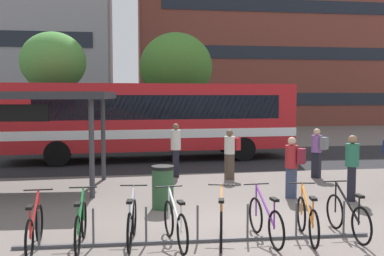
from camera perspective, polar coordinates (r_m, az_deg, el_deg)
ground at (r=9.18m, az=7.90°, el=-13.05°), size 200.00×200.00×0.00m
bus_lane_asphalt at (r=19.15m, az=-0.87°, el=-3.97°), size 80.00×7.20×0.01m
city_bus at (r=18.84m, az=-5.50°, el=1.29°), size 12.14×3.18×3.20m
bike_rack at (r=8.46m, az=0.71°, el=-13.87°), size 6.61×0.27×0.70m
parked_bicycle_red_0 at (r=8.40m, az=-19.55°, el=-12.17°), size 0.52×1.72×0.99m
parked_bicycle_green_1 at (r=8.39m, az=-14.08°, el=-12.07°), size 0.52×1.72×0.99m
parked_bicycle_silver_2 at (r=8.40m, az=-7.72°, el=-11.96°), size 0.52×1.72×0.99m
parked_bicycle_white_3 at (r=8.25m, az=-2.16°, el=-12.23°), size 0.52×1.71×0.99m
parked_bicycle_orange_4 at (r=8.40m, az=3.77°, el=-11.93°), size 0.57×1.69×0.99m
parked_bicycle_purple_5 at (r=8.57m, az=9.40°, el=-11.65°), size 0.52×1.72×0.99m
parked_bicycle_orange_6 at (r=8.81m, az=14.58°, el=-11.29°), size 0.52×1.71×0.99m
parked_bicycle_black_7 at (r=9.22m, az=19.32°, el=-10.69°), size 0.52×1.72×0.99m
commuter_teal_pack_0 at (r=14.88m, az=-2.11°, el=-2.31°), size 0.35×0.53×1.79m
commuter_red_pack_1 at (r=14.47m, az=4.96°, el=-2.92°), size 0.60×0.49×1.62m
commuter_navy_pack_4 at (r=12.20m, az=19.86°, el=-4.21°), size 0.54×0.61×1.70m
commuter_maroon_pack_5 at (r=12.06m, az=12.82°, el=-4.42°), size 0.61×0.54×1.63m
commuter_grey_pack_6 at (r=15.18m, az=15.82°, el=-2.67°), size 0.57×0.60×1.64m
trash_bin at (r=10.79m, az=-3.77°, el=-7.57°), size 0.55×0.55×1.03m
street_tree_0 at (r=25.17m, az=-2.07°, el=7.77°), size 4.07×4.07×6.24m
street_tree_1 at (r=23.62m, az=-17.37°, el=8.05°), size 3.26×3.26×5.91m
building_left_wing at (r=39.69m, az=-23.31°, el=11.87°), size 17.33×11.73×16.54m
building_right_wing at (r=46.33m, az=11.29°, el=15.76°), size 27.66×10.62×24.18m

